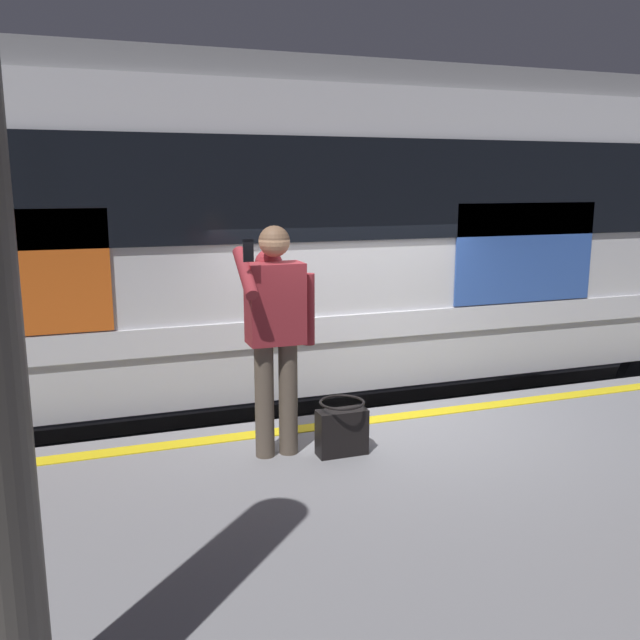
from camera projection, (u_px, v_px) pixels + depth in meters
name	position (u px, v px, depth m)	size (l,w,h in m)	color
ground_plane	(360.00, 504.00, 6.25)	(23.83, 23.83, 0.00)	#3D3D3F
platform	(491.00, 583.00, 4.22)	(15.89, 4.18, 0.91)	gray
safety_line	(375.00, 420.00, 5.79)	(15.57, 0.16, 0.01)	yellow
track_rail_near	(319.00, 451.00, 7.27)	(20.65, 0.08, 0.16)	slate
track_rail_far	(281.00, 409.00, 8.59)	(20.65, 0.08, 0.16)	slate
train_carriage	(256.00, 224.00, 7.30)	(13.51, 2.97, 3.81)	silver
passenger	(275.00, 322.00, 4.88)	(0.57, 0.55, 1.69)	brown
handbag	(342.00, 429.00, 5.03)	(0.37, 0.34, 0.41)	black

